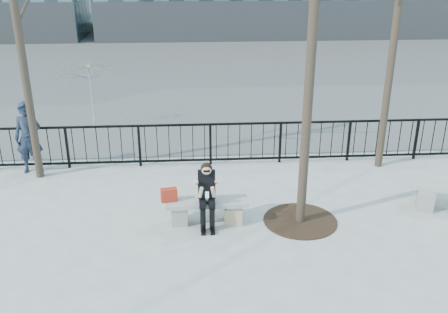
{
  "coord_description": "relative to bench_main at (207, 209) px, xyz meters",
  "views": [
    {
      "loc": [
        -0.25,
        -8.9,
        5.09
      ],
      "look_at": [
        0.4,
        0.8,
        1.1
      ],
      "focal_mm": 40.0,
      "sensor_mm": 36.0,
      "label": 1
    }
  ],
  "objects": [
    {
      "name": "handbag",
      "position": [
        -0.75,
        0.02,
        0.32
      ],
      "size": [
        0.35,
        0.21,
        0.27
      ],
      "primitive_type": "cube",
      "rotation": [
        0.0,
        0.0,
        0.19
      ],
      "color": "#AC2715",
      "rests_on": "bench_main"
    },
    {
      "name": "shopping_bag",
      "position": [
        0.53,
        -0.15,
        -0.13
      ],
      "size": [
        0.38,
        0.2,
        0.35
      ],
      "primitive_type": "cube",
      "rotation": [
        0.0,
        0.0,
        -0.18
      ],
      "color": "tan",
      "rests_on": "ground"
    },
    {
      "name": "street_surface",
      "position": [
        0.0,
        15.0,
        -0.3
      ],
      "size": [
        60.0,
        23.0,
        0.01
      ],
      "primitive_type": "cube",
      "color": "#474747",
      "rests_on": "ground"
    },
    {
      "name": "ground",
      "position": [
        0.0,
        0.0,
        -0.3
      ],
      "size": [
        120.0,
        120.0,
        0.0
      ],
      "primitive_type": "plane",
      "color": "gray",
      "rests_on": "ground"
    },
    {
      "name": "vendor_umbrella",
      "position": [
        -3.32,
        6.13,
        0.72
      ],
      "size": [
        2.63,
        2.66,
        2.04
      ],
      "primitive_type": "imported",
      "rotation": [
        0.0,
        0.0,
        -0.2
      ],
      "color": "yellow",
      "rests_on": "ground"
    },
    {
      "name": "bench_main",
      "position": [
        0.0,
        0.0,
        0.0
      ],
      "size": [
        1.65,
        0.46,
        0.49
      ],
      "color": "slate",
      "rests_on": "ground"
    },
    {
      "name": "railing",
      "position": [
        0.0,
        3.0,
        0.25
      ],
      "size": [
        14.0,
        0.06,
        1.1
      ],
      "color": "black",
      "rests_on": "ground"
    },
    {
      "name": "standing_man",
      "position": [
        -4.24,
        2.8,
        0.6
      ],
      "size": [
        0.66,
        0.43,
        1.8
      ],
      "primitive_type": "imported",
      "rotation": [
        0.0,
        0.0,
        -0.0
      ],
      "color": "black",
      "rests_on": "ground"
    },
    {
      "name": "seated_woman",
      "position": [
        0.0,
        -0.16,
        0.37
      ],
      "size": [
        0.5,
        0.64,
        1.34
      ],
      "color": "black",
      "rests_on": "ground"
    },
    {
      "name": "tree_grate",
      "position": [
        1.9,
        -0.1,
        -0.29
      ],
      "size": [
        1.5,
        1.5,
        0.02
      ],
      "primitive_type": "cylinder",
      "color": "black",
      "rests_on": "ground"
    }
  ]
}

